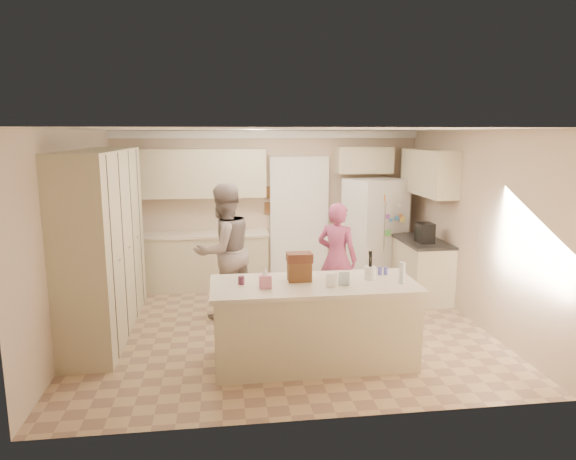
{
  "coord_description": "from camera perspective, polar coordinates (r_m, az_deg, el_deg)",
  "views": [
    {
      "loc": [
        -0.8,
        -6.47,
        2.55
      ],
      "look_at": [
        0.1,
        0.35,
        1.25
      ],
      "focal_mm": 32.0,
      "sensor_mm": 36.0,
      "label": 1
    }
  ],
  "objects": [
    {
      "name": "island_top",
      "position": [
        5.71,
        2.91,
        -6.12
      ],
      "size": [
        2.28,
        0.96,
        0.05
      ],
      "primitive_type": "cube",
      "color": "beige",
      "rests_on": "island_base"
    },
    {
      "name": "right_countertop",
      "position": [
        8.25,
        14.65,
        -1.19
      ],
      "size": [
        0.63,
        1.24,
        0.04
      ],
      "primitive_type": "cube",
      "color": "#2D2B28",
      "rests_on": "right_base_cab"
    },
    {
      "name": "fridge_handle_r",
      "position": [
        8.47,
        10.67,
        0.31
      ],
      "size": [
        0.02,
        0.02,
        0.85
      ],
      "primitive_type": "cylinder",
      "color": "silver",
      "rests_on": "refrigerator"
    },
    {
      "name": "back_countertop",
      "position": [
        8.63,
        -9.7,
        -0.48
      ],
      "size": [
        2.24,
        0.63,
        0.04
      ],
      "primitive_type": "cube",
      "color": "beige",
      "rests_on": "back_base_cab"
    },
    {
      "name": "fridge_dispenser",
      "position": [
        8.38,
        8.93,
        0.95
      ],
      "size": [
        0.22,
        0.03,
        0.35
      ],
      "primitive_type": "cube",
      "color": "black",
      "rests_on": "refrigerator"
    },
    {
      "name": "wall_front",
      "position": [
        4.42,
        3.24,
        -5.75
      ],
      "size": [
        5.2,
        0.02,
        2.6
      ],
      "primitive_type": "cube",
      "color": "#CBB298",
      "rests_on": "ground"
    },
    {
      "name": "wall_left",
      "position": [
        6.84,
        -22.72,
        -0.68
      ],
      "size": [
        0.02,
        4.6,
        2.6
      ],
      "primitive_type": "cube",
      "color": "#CBB298",
      "rests_on": "ground"
    },
    {
      "name": "greeting_card_a",
      "position": [
        5.52,
        4.84,
        -5.6
      ],
      "size": [
        0.12,
        0.06,
        0.16
      ],
      "primitive_type": "cube",
      "rotation": [
        0.15,
        0.0,
        0.2
      ],
      "color": "white",
      "rests_on": "island_top"
    },
    {
      "name": "jam_jar",
      "position": [
        5.65,
        -5.21,
        -5.58
      ],
      "size": [
        0.07,
        0.07,
        0.09
      ],
      "primitive_type": "cylinder",
      "color": "#59263F",
      "rests_on": "island_top"
    },
    {
      "name": "fridge_handle_l",
      "position": [
        8.44,
        10.03,
        0.3
      ],
      "size": [
        0.02,
        0.02,
        0.85
      ],
      "primitive_type": "cylinder",
      "color": "silver",
      "rests_on": "refrigerator"
    },
    {
      "name": "teen_boy",
      "position": [
        7.19,
        -7.14,
        -2.32
      ],
      "size": [
        1.16,
        1.1,
        1.88
      ],
      "primitive_type": "imported",
      "rotation": [
        0.0,
        0.0,
        3.74
      ],
      "color": "gray",
      "rests_on": "floor"
    },
    {
      "name": "back_base_cab",
      "position": [
        8.74,
        -9.6,
        -3.43
      ],
      "size": [
        2.2,
        0.6,
        0.88
      ],
      "primitive_type": "cube",
      "color": "beige",
      "rests_on": "floor"
    },
    {
      "name": "ceiling",
      "position": [
        6.52,
        -0.48,
        11.22
      ],
      "size": [
        5.2,
        4.6,
        0.02
      ],
      "primitive_type": "cube",
      "color": "white",
      "rests_on": "wall_back"
    },
    {
      "name": "wall_frame_lower",
      "position": [
        8.87,
        -2.13,
        2.46
      ],
      "size": [
        0.15,
        0.02,
        0.2
      ],
      "primitive_type": "cube",
      "color": "brown",
      "rests_on": "wall_back"
    },
    {
      "name": "over_fridge_cab",
      "position": [
        8.95,
        8.46,
        7.7
      ],
      "size": [
        0.95,
        0.35,
        0.45
      ],
      "primitive_type": "cube",
      "color": "beige",
      "rests_on": "wall_back"
    },
    {
      "name": "shaker_salt",
      "position": [
        6.09,
        10.18,
        -4.51
      ],
      "size": [
        0.05,
        0.05,
        0.09
      ],
      "primitive_type": "cylinder",
      "color": "#48469F",
      "rests_on": "island_top"
    },
    {
      "name": "shaker_pepper",
      "position": [
        6.11,
        10.8,
        -4.48
      ],
      "size": [
        0.05,
        0.05,
        0.09
      ],
      "primitive_type": "cylinder",
      "color": "#48469F",
      "rests_on": "island_top"
    },
    {
      "name": "dollhouse_roof",
      "position": [
        5.7,
        1.28,
        -3.05
      ],
      "size": [
        0.28,
        0.2,
        0.1
      ],
      "primitive_type": "cube",
      "color": "#592D1E",
      "rests_on": "dollhouse_body"
    },
    {
      "name": "coffee_maker",
      "position": [
        8.02,
        14.97,
        -0.3
      ],
      "size": [
        0.22,
        0.28,
        0.3
      ],
      "primitive_type": "cube",
      "color": "black",
      "rests_on": "right_countertop"
    },
    {
      "name": "wall_right",
      "position": [
        7.42,
        19.97,
        0.35
      ],
      "size": [
        0.02,
        4.6,
        2.6
      ],
      "primitive_type": "cube",
      "color": "#CBB298",
      "rests_on": "ground"
    },
    {
      "name": "doorway_opening",
      "position": [
        8.98,
        1.24,
        1.08
      ],
      "size": [
        0.9,
        0.06,
        2.1
      ],
      "primitive_type": "cube",
      "color": "black",
      "rests_on": "floor"
    },
    {
      "name": "right_base_cab",
      "position": [
        8.36,
        14.56,
        -4.27
      ],
      "size": [
        0.6,
        1.2,
        0.88
      ],
      "primitive_type": "cube",
      "color": "beige",
      "rests_on": "floor"
    },
    {
      "name": "wall_frame_upper",
      "position": [
        8.84,
        -2.15,
        4.19
      ],
      "size": [
        0.15,
        0.02,
        0.2
      ],
      "primitive_type": "cube",
      "color": "brown",
      "rests_on": "wall_back"
    },
    {
      "name": "utensil_crock",
      "position": [
        5.88,
        9.1,
        -4.74
      ],
      "size": [
        0.13,
        0.13,
        0.15
      ],
      "primitive_type": "cylinder",
      "color": "white",
      "rests_on": "island_top"
    },
    {
      "name": "back_upper_cab",
      "position": [
        8.63,
        -9.87,
        6.22
      ],
      "size": [
        2.2,
        0.35,
        0.8
      ],
      "primitive_type": "cube",
      "color": "beige",
      "rests_on": "wall_back"
    },
    {
      "name": "water_bottle",
      "position": [
        5.77,
        12.54,
        -4.67
      ],
      "size": [
        0.07,
        0.07,
        0.24
      ],
      "primitive_type": "cylinder",
      "color": "silver",
      "rests_on": "island_top"
    },
    {
      "name": "right_upper_cab",
      "position": [
        8.34,
        15.34,
        6.2
      ],
      "size": [
        0.35,
        1.5,
        0.7
      ],
      "primitive_type": "cube",
      "color": "beige",
      "rests_on": "wall_right"
    },
    {
      "name": "refrigerator",
      "position": [
        8.83,
        9.59,
        -0.22
      ],
      "size": [
        1.1,
        0.99,
        1.8
      ],
      "primitive_type": "cube",
      "rotation": [
        0.0,
        0.0,
        0.39
      ],
      "color": "white",
      "rests_on": "floor"
    },
    {
      "name": "fridge_magnets",
      "position": [
        8.49,
        10.3,
        -0.68
      ],
      "size": [
        0.76,
        0.02,
        1.44
      ],
      "primitive_type": null,
      "color": "tan",
      "rests_on": "refrigerator"
    },
    {
      "name": "teen_girl",
      "position": [
        7.32,
        5.46,
        -3.17
      ],
      "size": [
        0.7,
        0.64,
        1.6
      ],
      "primitive_type": "imported",
      "rotation": [
        0.0,
        0.0,
        2.57
      ],
      "color": "#AC4469",
      "rests_on": "floor"
    },
    {
      "name": "greeting_card_b",
      "position": [
        5.6,
        6.24,
        -5.39
      ],
      "size": [
        0.12,
        0.05,
        0.16
      ],
      "primitive_type": "cube",
      "rotation": [
        0.15,
        0.0,
        -0.1
      ],
      "color": "silver",
      "rests_on": "island_top"
    },
    {
      "name": "floor",
      "position": [
        7.01,
        -0.44,
        -10.73
      ],
      "size": [
        5.2,
        4.6,
        0.02
      ],
      "primitive_type": "cube",
      "color": "tan",
      "rests_on": "ground"
    },
    {
      "name": "doorway_casing",
      "position": [
        8.95,
        1.27,
        1.05
      ],
      "size": [
        1.02,
        0.03,
        2.22
      ],
      "primitive_type": "cube",
      "color": "white",
      "rests_on": "floor"
    },
    {
      "name": "island_base",
      "position": [
        5.86,
        2.87,
        -10.43
      ],
      "size": [
        2.2,
        0.9,
        0.88
      ],
      "primitive_type": "cube",
      "color": "beige",
      "rests_on": "floor"
    },
    {
      "name": "wall_back",
      "position": [
        8.91,
        -2.29,
        2.62
      ],
      "size": [
        5.2,
        0.02,
        2.6
      ],
      "primitive_type": "cube",
      "color": "#CBB298",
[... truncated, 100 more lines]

